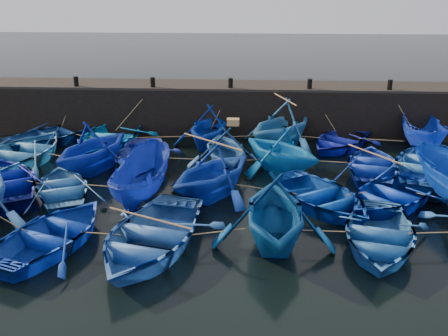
{
  "coord_description": "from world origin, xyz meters",
  "views": [
    {
      "loc": [
        0.99,
        -15.6,
        7.99
      ],
      "look_at": [
        0.0,
        3.2,
        0.7
      ],
      "focal_mm": 40.0,
      "sensor_mm": 36.0,
      "label": 1
    }
  ],
  "objects_px": {
    "boat_8": "(141,158)",
    "wooden_crate": "(233,122)",
    "boat_13": "(5,181)",
    "boat_0": "(53,134)"
  },
  "relations": [
    {
      "from": "boat_0",
      "to": "boat_13",
      "type": "height_order",
      "value": "boat_13"
    },
    {
      "from": "boat_0",
      "to": "wooden_crate",
      "type": "distance_m",
      "value": 9.96
    },
    {
      "from": "boat_8",
      "to": "wooden_crate",
      "type": "relative_size",
      "value": 9.6
    },
    {
      "from": "wooden_crate",
      "to": "boat_13",
      "type": "bearing_deg",
      "value": -162.81
    },
    {
      "from": "boat_0",
      "to": "boat_13",
      "type": "distance_m",
      "value": 6.15
    },
    {
      "from": "boat_0",
      "to": "wooden_crate",
      "type": "bearing_deg",
      "value": -157.63
    },
    {
      "from": "boat_0",
      "to": "boat_8",
      "type": "relative_size",
      "value": 0.96
    },
    {
      "from": "boat_0",
      "to": "boat_13",
      "type": "xyz_separation_m",
      "value": [
        0.39,
        -6.14,
        0.03
      ]
    },
    {
      "from": "boat_13",
      "to": "wooden_crate",
      "type": "bearing_deg",
      "value": 166.65
    },
    {
      "from": "boat_0",
      "to": "boat_8",
      "type": "height_order",
      "value": "boat_8"
    }
  ]
}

